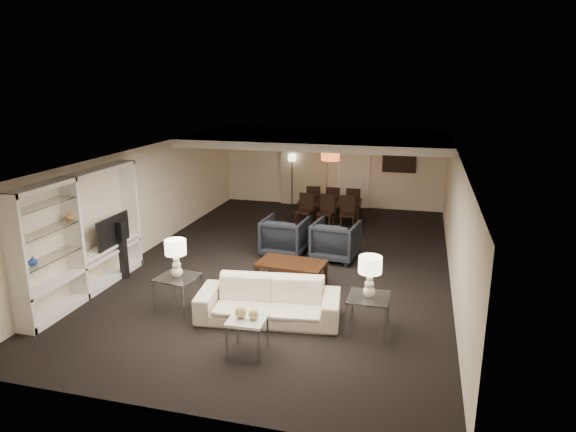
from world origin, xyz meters
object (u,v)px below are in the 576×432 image
Objects in this scene: dining_table at (330,212)px; chair_nr at (347,214)px; side_table_right at (368,314)px; chair_fr at (354,203)px; side_table_left at (178,293)px; sofa at (269,301)px; chair_fl at (314,200)px; coffee_table at (292,273)px; vase_blue at (33,261)px; television at (109,230)px; chair_nm at (325,212)px; floor_lamp at (292,180)px; armchair_left at (285,236)px; chair_fm at (334,201)px; chair_nl at (304,211)px; table_lamp_right at (370,277)px; marble_table at (248,335)px; armchair_right at (336,240)px; vase_amber at (70,216)px; pendant_light at (330,156)px; floor_speaker at (123,250)px.

chair_nr is at bearing -51.28° from dining_table.
chair_fr is (-1.17, 6.92, 0.16)m from side_table_right.
sofa is at bearing 0.00° from side_table_left.
coffee_table is at bearing 90.97° from chair_fl.
vase_blue reaches higher than coffee_table.
television is at bearing 158.52° from sofa.
floor_lamp is at bearing 129.27° from chair_nm.
armchair_left is 3.66m from chair_fm.
coffee_table is at bearing -83.09° from chair_nm.
coffee_table is 4.09m from chair_nl.
side_table_left is at bearing -90.59° from floor_lamp.
chair_nr reaches higher than coffee_table.
coffee_table is at bearing 36.66° from vase_blue.
chair_nm is (3.59, 4.69, -0.59)m from television.
television reaches higher than sofa.
dining_table is (1.63, 6.27, 0.00)m from side_table_left.
table_lamp_right is 7.04m from chair_fr.
television reaches higher than table_lamp_right.
marble_table is at bearing 88.56° from chair_fl.
coffee_table is at bearing 77.68° from armchair_right.
television is (-5.36, 0.94, 0.09)m from table_lamp_right.
television is at bearing -127.93° from dining_table.
television reaches higher than side_table_right.
side_table_left is 0.71× the size of chair_nm.
chair_nm is (3.62, 5.76, -1.17)m from vase_amber.
floor_lamp is (-1.53, 1.70, -1.08)m from pendant_light.
chair_fr reaches higher than sofa.
coffee_table is at bearing -93.11° from dining_table.
pendant_light is 0.56× the size of chair_fm.
side_table_left is 0.71× the size of chair_nr.
sofa is 5.66m from chair_nl.
sofa is 1.60m from coffee_table.
chair_fr is at bearing -103.44° from armchair_left.
chair_nm is at bearing -93.99° from dining_table.
sofa is 3.36m from armchair_right.
side_table_right is 0.66m from table_lamp_right.
vase_blue is (-4.29, -4.45, 0.69)m from armchair_right.
side_table_right is at bearing 32.91° from marble_table.
television is at bearing 170.09° from side_table_right.
side_table_left and side_table_right have the same top height.
table_lamp_right is at bearing 103.13° from chair_fm.
chair_fm reaches higher than side_table_right.
sofa reaches higher than side_table_left.
floor_speaker is 5.34m from chair_nl.
marble_table is 6.76m from chair_nl.
vase_amber is at bearing 45.80° from armchair_right.
chair_nr is at bearing 5.89° from chair_nm.
side_table_left is 7.00m from chair_fl.
vase_blue is (-3.09, -4.45, 0.69)m from armchair_left.
vase_blue is at bearing -106.70° from chair_nl.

